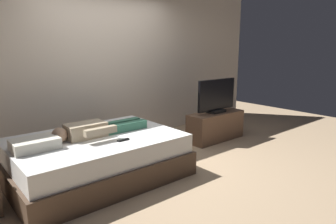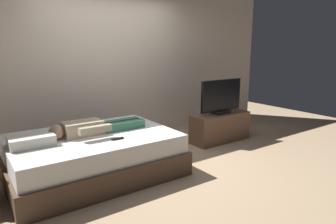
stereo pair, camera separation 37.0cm
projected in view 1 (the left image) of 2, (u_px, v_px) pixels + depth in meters
ground_plane at (159, 166)px, 4.23m from camera, size 10.00×10.00×0.00m
back_wall at (124, 60)px, 5.31m from camera, size 6.40×0.10×2.80m
bed at (97, 157)px, 3.82m from camera, size 2.09×1.49×0.54m
pillow at (35, 144)px, 3.30m from camera, size 0.48×0.34×0.12m
person at (96, 129)px, 3.80m from camera, size 1.26×0.46×0.18m
remote at (123, 140)px, 3.60m from camera, size 0.15×0.04×0.02m
tv_stand at (215, 126)px, 5.37m from camera, size 1.10×0.40×0.50m
tv at (216, 97)px, 5.26m from camera, size 0.88×0.20×0.59m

